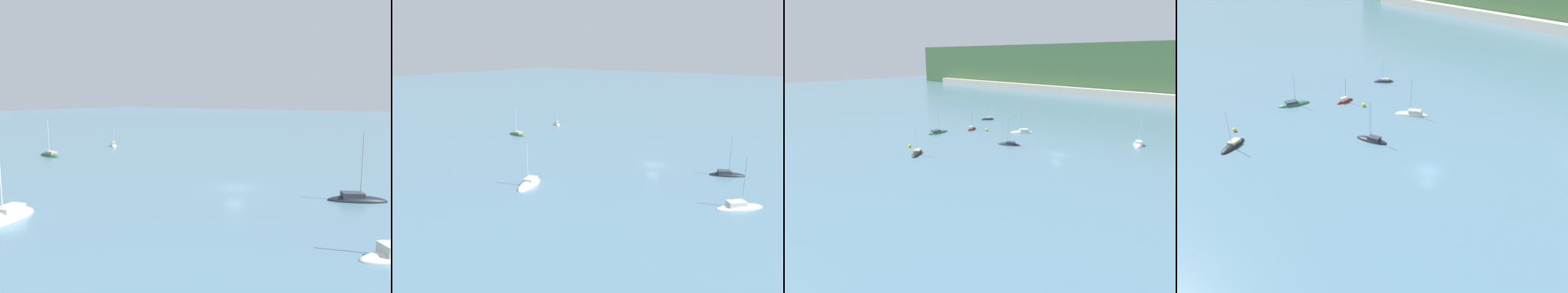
# 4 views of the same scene
# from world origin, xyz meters

# --- Properties ---
(ground_plane) EXTENTS (600.00, 600.00, 0.00)m
(ground_plane) POSITION_xyz_m (0.00, 0.00, 0.00)
(ground_plane) COLOR slate
(sailboat_2) EXTENTS (7.10, 5.03, 8.90)m
(sailboat_2) POSITION_xyz_m (-15.01, -1.77, 0.11)
(sailboat_2) COLOR black
(sailboat_2) RESTS_ON ground_plane
(sailboat_3) EXTENTS (6.19, 2.30, 8.43)m
(sailboat_3) POSITION_xyz_m (44.36, -3.71, 0.09)
(sailboat_3) COLOR #2D6647
(sailboat_3) RESTS_ON ground_plane
(sailboat_5) EXTENTS (7.12, 6.94, 9.24)m
(sailboat_5) POSITION_xyz_m (-21.06, 13.24, 0.13)
(sailboat_5) COLOR white
(sailboat_5) RESTS_ON ground_plane
(sailboat_7) EXTENTS (4.64, 4.15, 6.00)m
(sailboat_7) POSITION_xyz_m (44.89, -22.27, 0.13)
(sailboat_7) COLOR white
(sailboat_7) RESTS_ON ground_plane
(sailboat_8) EXTENTS (4.22, 7.59, 9.17)m
(sailboat_8) POSITION_xyz_m (12.92, 24.55, 0.10)
(sailboat_8) COLOR white
(sailboat_8) RESTS_ON ground_plane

